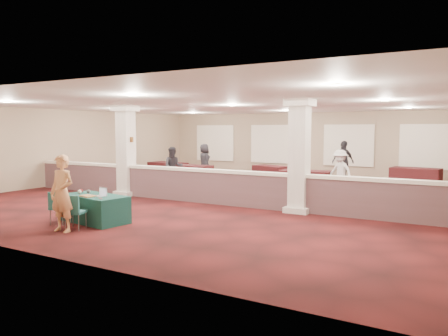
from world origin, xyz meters
The scene contains 32 objects.
ground centered at (0.00, 0.00, 0.00)m, with size 16.00×16.00×0.00m, color #491212.
wall_back centered at (0.00, 8.00, 1.60)m, with size 16.00×0.04×3.20m, color gray.
wall_front centered at (0.00, -8.00, 1.60)m, with size 16.00×0.04×3.20m, color gray.
wall_left centered at (-8.00, 0.00, 1.60)m, with size 0.04×16.00×3.20m, color gray.
ceiling centered at (0.00, 0.00, 3.20)m, with size 16.00×16.00×0.02m, color silver.
partition_wall centered at (0.00, -1.50, 0.57)m, with size 15.60×0.28×1.10m.
column_left centered at (-3.50, -1.50, 1.64)m, with size 0.72×0.72×3.20m.
column_right centered at (3.00, -1.50, 1.64)m, with size 0.72×0.72×3.20m.
sconce_left centered at (-3.78, -1.50, 2.00)m, with size 0.12×0.12×0.18m.
sconce_right centered at (-3.22, -1.50, 2.00)m, with size 0.12×0.12×0.18m.
near_table centered at (-1.03, -5.36, 0.34)m, with size 1.79×0.89×0.69m, color #0D312B.
conf_chair_main centered at (-0.79, -6.25, 0.49)m, with size 0.53×0.53×0.83m.
conf_chair_side centered at (-1.57, -6.04, 0.49)m, with size 0.52×0.52×0.82m.
woman centered at (-0.87, -6.49, 0.89)m, with size 0.64×0.43×1.78m, color tan.
far_table_front_left centered at (-3.77, 3.00, 0.38)m, with size 1.86×0.93×0.75m, color black.
far_table_front_center centered at (1.61, 3.00, 0.38)m, with size 1.88×0.94×0.76m, color black.
far_table_front_right centered at (2.50, 1.18, 0.35)m, with size 1.72×0.86×0.70m, color black.
far_table_back_left centered at (-5.65, 3.75, 0.38)m, with size 1.89×0.95×0.77m, color black.
far_table_back_center centered at (-0.83, 5.25, 0.35)m, with size 1.70×0.85×0.69m, color black.
far_table_back_right centered at (5.20, 6.30, 0.39)m, with size 1.91×0.95×0.77m, color black.
attendee_a centered at (-3.47, 1.27, 0.82)m, with size 0.79×0.44×1.64m, color black.
attendee_b centered at (2.95, 3.00, 0.80)m, with size 1.02×0.47×1.60m, color beige.
attendee_c centered at (2.28, 6.00, 0.93)m, with size 1.10×0.52×1.87m, color black.
attendee_d centered at (-4.00, 4.47, 0.84)m, with size 0.83×0.45×1.68m, color black.
laptop_base centered at (-0.76, -5.45, 0.70)m, with size 0.31×0.22×0.02m, color silver.
laptop_screen centered at (-0.74, -5.34, 0.81)m, with size 0.31×0.01×0.21m, color silver.
screen_glow centered at (-0.74, -5.35, 0.79)m, with size 0.28×0.00×0.18m, color silver.
knitting centered at (-1.02, -5.60, 0.70)m, with size 0.38×0.28×0.03m, color orange.
yarn_cream centered at (-1.55, -5.37, 0.74)m, with size 0.10×0.10×0.10m, color beige.
yarn_red centered at (-1.67, -5.21, 0.73)m, with size 0.09×0.09×0.09m, color #5C1214.
yarn_grey centered at (-1.43, -5.18, 0.74)m, with size 0.10×0.10×0.10m, color #4F4E53.
scissors centered at (-0.46, -5.71, 0.69)m, with size 0.11×0.03×0.01m, color red.
Camera 1 is at (7.30, -13.22, 2.34)m, focal length 35.00 mm.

